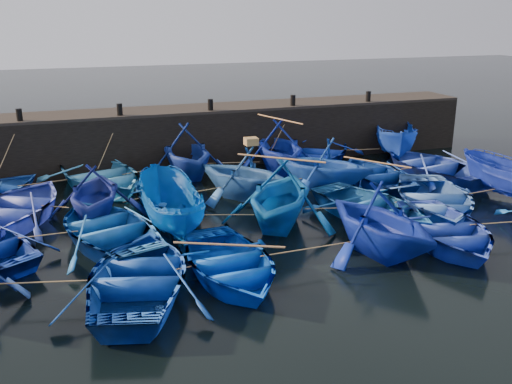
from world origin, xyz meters
name	(u,v)px	position (x,y,z in m)	size (l,w,h in m)	color
ground	(289,243)	(0.00, 0.00, 0.00)	(120.00, 120.00, 0.00)	black
quay_wall	(207,136)	(0.00, 10.50, 1.25)	(26.00, 2.50, 2.50)	black
quay_top	(206,108)	(0.00, 10.50, 2.56)	(26.00, 2.50, 0.12)	black
bollard_0	(19,115)	(-8.00, 9.60, 2.87)	(0.24, 0.24, 0.50)	black
bollard_1	(120,109)	(-4.00, 9.60, 2.87)	(0.24, 0.24, 0.50)	black
bollard_2	(210,105)	(0.00, 9.60, 2.87)	(0.24, 0.24, 0.50)	black
bollard_3	(293,100)	(4.00, 9.60, 2.87)	(0.24, 0.24, 0.50)	black
bollard_4	(368,96)	(8.00, 9.60, 2.87)	(0.24, 0.24, 0.50)	black
boat_1	(100,175)	(-5.15, 7.59, 0.59)	(4.09, 5.72, 1.19)	#3179BE
boat_2	(186,151)	(-1.48, 8.19, 1.18)	(3.86, 4.48, 2.36)	navy
boat_3	(279,146)	(2.59, 7.69, 1.19)	(3.88, 4.50, 2.37)	#102797
boat_4	(319,152)	(4.93, 8.51, 0.55)	(3.79, 5.30, 1.10)	navy
boat_5	(396,140)	(8.84, 8.15, 0.94)	(1.84, 4.88, 1.89)	#1238A2
boat_6	(13,208)	(-8.20, 4.56, 0.57)	(3.94, 5.51, 1.14)	#3044B7
boat_7	(95,192)	(-5.52, 4.04, 1.03)	(3.37, 3.91, 2.06)	navy
boat_8	(168,197)	(-3.00, 4.35, 0.48)	(3.30, 4.61, 0.96)	blue
boat_9	(244,172)	(-0.01, 4.62, 1.05)	(3.43, 3.98, 2.10)	#1D4C88
boat_10	(323,164)	(3.34, 4.71, 1.08)	(3.55, 4.12, 2.17)	#103C95
boat_11	(376,174)	(5.69, 4.58, 0.48)	(3.28, 4.59, 0.95)	navy
boat_12	(433,165)	(8.55, 4.73, 0.57)	(3.91, 5.47, 1.13)	#2542AB
boat_14	(108,228)	(-5.31, 1.71, 0.55)	(3.76, 5.26, 1.09)	#0F4992
boat_15	(170,207)	(-3.34, 1.95, 0.91)	(1.77, 4.69, 1.81)	#003D89
boat_16	(280,194)	(0.22, 1.36, 1.18)	(3.86, 4.48, 2.36)	#0852A3
boat_17	(372,206)	(3.48, 0.99, 0.52)	(3.56, 4.97, 1.03)	navy
boat_18	(434,199)	(5.87, 0.85, 0.56)	(3.86, 5.40, 1.12)	#2954A3
boat_21	(140,275)	(-4.83, -1.90, 0.54)	(3.75, 5.24, 1.09)	navy
boat_22	(229,263)	(-2.46, -1.81, 0.49)	(3.38, 4.72, 0.98)	#033DC8
boat_23	(381,220)	(2.18, -1.70, 1.11)	(3.63, 4.22, 2.22)	navy
boat_24	(446,229)	(4.53, -1.67, 0.51)	(3.51, 4.91, 1.02)	#1E38AE
wooden_crate	(251,141)	(0.29, 4.62, 2.23)	(0.48, 0.44, 0.28)	olive
mooring_ropes	(242,174)	(0.02, 5.01, 0.87)	(18.00, 11.74, 2.10)	tan
loose_oars	(298,163)	(1.51, 2.95, 1.69)	(10.40, 11.59, 1.48)	#99724C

